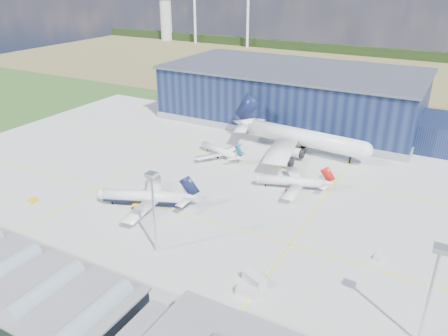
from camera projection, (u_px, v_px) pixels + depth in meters
ground at (187, 196)px, 144.64m from camera, size 600.00×600.00×0.00m
apron at (203, 185)px, 152.61m from camera, size 220.00×160.00×0.08m
farmland at (352, 73)px, 320.30m from camera, size 600.00×220.00×0.01m
treeline at (375, 52)px, 382.54m from camera, size 600.00×8.00×8.00m
horizon_dressing at (188, 8)px, 449.91m from camera, size 440.20×18.00×70.00m
hangar at (297, 98)px, 214.33m from camera, size 145.00×62.00×26.10m
glass_concourse at (16, 285)px, 98.05m from camera, size 78.00×23.00×8.60m
light_mast_center at (153, 200)px, 109.94m from camera, size 2.60×2.60×23.00m
light_mast_east at (433, 280)px, 81.32m from camera, size 2.60×2.60×23.00m
airliner_navy at (143, 191)px, 136.50m from camera, size 43.80×43.40×10.98m
airliner_red at (291, 177)px, 147.87m from camera, size 34.61×34.24×8.95m
airliner_widebody at (305, 129)px, 175.27m from camera, size 67.87×66.64×20.43m
airliner_regional at (220, 147)px, 174.05m from camera, size 31.50×31.16×8.15m
gse_tug_a at (137, 206)px, 137.10m from camera, size 3.09×4.11×1.53m
gse_tug_b at (33, 201)px, 140.69m from camera, size 2.01×2.97×1.27m
gse_van_a at (254, 279)px, 103.57m from camera, size 6.68×4.89×2.67m
gse_cart_a at (380, 257)px, 112.76m from camera, size 3.08×3.64×1.34m
gse_tug_c at (298, 144)px, 186.91m from camera, size 2.70×3.50×1.35m
gse_cart_b at (278, 158)px, 172.70m from camera, size 3.95×3.99×1.46m
gse_van_c at (247, 292)px, 99.85m from camera, size 4.75×2.30×2.28m
airstair at (200, 315)px, 92.64m from camera, size 2.00×4.54×2.85m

